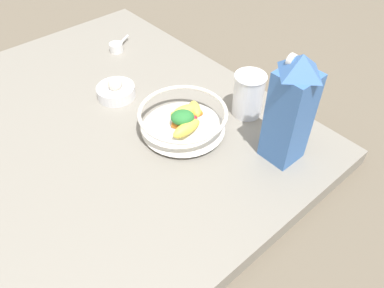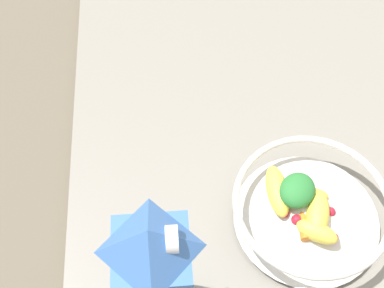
% 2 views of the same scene
% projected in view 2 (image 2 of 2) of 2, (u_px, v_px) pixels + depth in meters
% --- Properties ---
extents(ground_plane, '(6.00, 6.00, 0.00)m').
position_uv_depth(ground_plane, '(370.00, 107.00, 0.95)').
color(ground_plane, '#665B4C').
extents(countertop, '(1.03, 1.03, 0.04)m').
position_uv_depth(countertop, '(374.00, 99.00, 0.93)').
color(countertop, gray).
rests_on(countertop, ground_plane).
extents(fruit_bowl, '(0.22, 0.22, 0.08)m').
position_uv_depth(fruit_bowl, '(309.00, 209.00, 0.74)').
color(fruit_bowl, silver).
rests_on(fruit_bowl, countertop).
extents(milk_carton, '(0.08, 0.08, 0.27)m').
position_uv_depth(milk_carton, '(156.00, 280.00, 0.59)').
color(milk_carton, '#3D6BB2').
rests_on(milk_carton, countertop).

